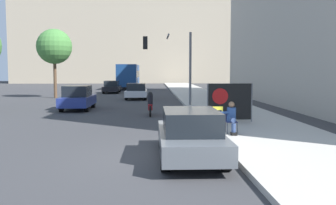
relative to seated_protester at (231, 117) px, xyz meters
The scene contains 14 objects.
ground_plane 3.77m from the seated_protester, 126.92° to the right, with size 160.00×160.00×0.00m, color #38383A.
sidewalk_curb 12.17m from the seated_protester, 82.63° to the left, with size 4.50×90.00×0.17m, color #B7B2A8.
seated_protester is the anchor object (origin of this frame).
jogger_on_sidewalk 3.62m from the seated_protester, 82.95° to the left, with size 0.34×0.34×1.65m.
pedestrian_behind 5.58m from the seated_protester, 73.63° to the left, with size 0.34×0.34×1.64m.
protest_banner 3.21m from the seated_protester, 79.58° to the left, with size 2.07×0.06×1.74m.
traffic_light_pole 11.98m from the seated_protester, 97.83° to the left, with size 3.25×3.02×4.88m.
parked_car_curbside 3.67m from the seated_protester, 120.12° to the right, with size 1.73×4.52×1.40m.
car_on_road_nearest 12.89m from the seated_protester, 126.43° to the left, with size 1.74×4.10×1.54m.
car_on_road_midblock 19.53m from the seated_protester, 102.71° to the left, with size 1.83×4.23×1.38m.
car_on_road_distant 29.16m from the seated_protester, 104.72° to the left, with size 1.72×4.31×1.37m.
city_bus_on_road 38.53m from the seated_protester, 99.16° to the left, with size 2.55×10.67×3.27m.
motorcycle_on_road 7.75m from the seated_protester, 112.96° to the left, with size 0.28×2.06×1.33m.
street_tree_midblock 24.21m from the seated_protester, 119.40° to the left, with size 3.15×3.15×6.23m.
Camera 1 is at (-0.70, -10.63, 2.49)m, focal length 40.00 mm.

